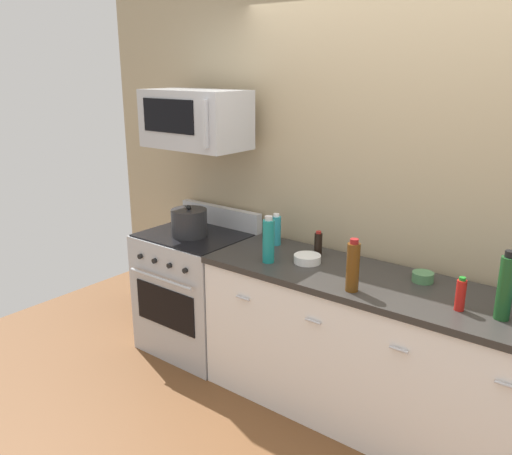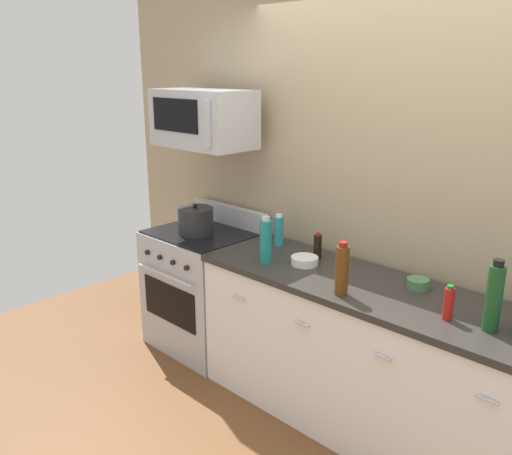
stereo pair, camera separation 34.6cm
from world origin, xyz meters
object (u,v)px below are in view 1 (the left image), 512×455
Objects in this scene: bottle_dish_soap at (276,230)px; bottle_sparkling_teal at (268,240)px; bottle_hot_sauce_red at (461,295)px; stockpot at (189,223)px; bottle_wine_green at (505,287)px; range_oven at (197,291)px; bottle_wine_amber at (353,266)px; bowl_green_glaze at (423,277)px; microwave at (195,119)px; bowl_white_ceramic at (307,258)px; bottle_soy_sauce_dark at (318,244)px.

bottle_sparkling_teal is (0.16, -0.31, 0.04)m from bottle_dish_soap.
bottle_sparkling_teal is at bearing -178.27° from bottle_hot_sauce_red.
bottle_wine_green is at bearing -0.53° from stockpot.
bottle_sparkling_teal reaches higher than stockpot.
range_oven is at bearing 178.05° from bottle_wine_green.
bottle_wine_amber reaches higher than bowl_green_glaze.
bottle_hot_sauce_red is 0.21m from bottle_wine_green.
range_oven is 1.44× the size of microwave.
bottle_wine_green is at bearing -3.74° from bowl_white_ceramic.
range_oven is 4.12× the size of stockpot.
microwave is 2.25m from bottle_wine_green.
bottle_soy_sauce_dark is at bearing 165.74° from bottle_hot_sauce_red.
range_oven is 2.23m from bottle_wine_green.
bottle_soy_sauce_dark is at bearing 8.71° from range_oven.
microwave reaches higher than bowl_green_glaze.
range_oven is 8.72× the size of bowl_green_glaze.
bottle_wine_amber is 0.50m from bowl_white_ceramic.
range_oven is 1.09m from bowl_white_ceramic.
bottle_sparkling_teal is (0.78, -0.14, 0.59)m from range_oven.
bottle_wine_amber is 1.42m from stockpot.
bottle_sparkling_teal is at bearing -6.23° from stockpot.
bottle_sparkling_teal is 0.27m from bowl_white_ceramic.
bottle_dish_soap reaches higher than range_oven.
bottle_wine_green is at bearing -10.61° from bottle_soy_sauce_dark.
bottle_dish_soap is at bearing 153.93° from bottle_wine_amber.
bottle_dish_soap is at bearing 155.25° from bowl_white_ceramic.
bottle_soy_sauce_dark is 0.48× the size of bottle_wine_green.
range_oven is at bearing -164.51° from bottle_dish_soap.
bottle_sparkling_teal reaches higher than bowl_green_glaze.
bowl_white_ceramic is at bearing -24.75° from bottle_dish_soap.
bottle_wine_amber is at bearing -39.63° from bottle_soy_sauce_dark.
bottle_sparkling_teal is (-0.63, 0.08, 0.00)m from bottle_wine_amber.
range_oven is 0.85m from bottle_dish_soap.
bottle_dish_soap is 0.35m from bottle_sparkling_teal.
microwave reaches higher than range_oven.
range_oven is 0.55m from stockpot.
microwave is 2.49× the size of bottle_wine_amber.
bottle_wine_amber reaches higher than stockpot.
bowl_white_ceramic is at bearing -2.44° from microwave.
range_oven is 1.11m from bottle_soy_sauce_dark.
bottle_soy_sauce_dark reaches higher than range_oven.
bottle_hot_sauce_red is at bearing 11.85° from bottle_wine_amber.
range_oven reaches higher than bowl_green_glaze.
bottle_dish_soap is 0.41m from bowl_white_ceramic.
bottle_dish_soap is at bearing 168.46° from bottle_hot_sauce_red.
bottle_hot_sauce_red is at bearing -6.20° from bowl_white_ceramic.
bottle_soy_sauce_dark is 0.65× the size of stockpot.
microwave is 1.27m from bowl_white_ceramic.
bowl_white_ceramic is (0.98, -0.04, -0.80)m from microwave.
bottle_soy_sauce_dark reaches higher than bowl_green_glaze.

